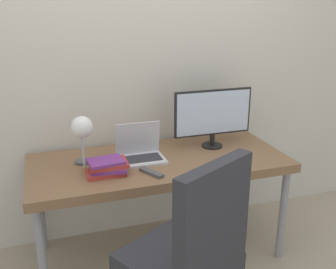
{
  "coord_description": "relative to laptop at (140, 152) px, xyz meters",
  "views": [
    {
      "loc": [
        -0.7,
        -1.96,
        1.74
      ],
      "look_at": [
        0.05,
        0.33,
        0.91
      ],
      "focal_mm": 42.0,
      "sensor_mm": 36.0,
      "label": 1
    }
  ],
  "objects": [
    {
      "name": "desk",
      "position": [
        0.12,
        -0.04,
        -0.11
      ],
      "size": [
        1.71,
        0.74,
        0.73
      ],
      "color": "brown",
      "rests_on": "ground_plane"
    },
    {
      "name": "office_chair",
      "position": [
        0.02,
        -0.88,
        -0.17
      ],
      "size": [
        0.66,
        0.66,
        1.09
      ],
      "color": "black",
      "rests_on": "ground_plane"
    },
    {
      "name": "desk_lamp",
      "position": [
        -0.37,
        -0.06,
        0.21
      ],
      "size": [
        0.13,
        0.24,
        0.35
      ],
      "color": "#4C4C51",
      "rests_on": "desk"
    },
    {
      "name": "tv_remote",
      "position": [
        0.0,
        -0.25,
        -0.04
      ],
      "size": [
        0.12,
        0.18,
        0.02
      ],
      "color": "#4C4C51",
      "rests_on": "desk"
    },
    {
      "name": "wall_back",
      "position": [
        0.12,
        0.4,
        0.52
      ],
      "size": [
        8.0,
        0.05,
        2.6
      ],
      "color": "beige",
      "rests_on": "ground_plane"
    },
    {
      "name": "laptop",
      "position": [
        0.0,
        0.0,
        0.0
      ],
      "size": [
        0.3,
        0.23,
        0.24
      ],
      "color": "silver",
      "rests_on": "desk"
    },
    {
      "name": "monitor",
      "position": [
        0.55,
        0.08,
        0.19
      ],
      "size": [
        0.57,
        0.15,
        0.42
      ],
      "color": "black",
      "rests_on": "desk"
    },
    {
      "name": "book_stack",
      "position": [
        -0.25,
        -0.17,
        -0.0
      ],
      "size": [
        0.25,
        0.19,
        0.09
      ],
      "color": "#B2382D",
      "rests_on": "desk"
    }
  ]
}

